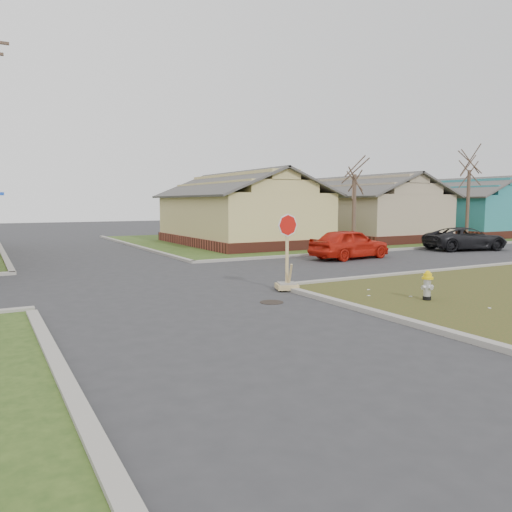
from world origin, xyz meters
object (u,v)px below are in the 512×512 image
fire_hydrant (427,284)px  red_sedan (350,244)px  stop_sign (287,273)px  dark_pickup (466,239)px

fire_hydrant → red_sedan: size_ratio=0.19×
fire_hydrant → red_sedan: (4.89, 9.17, 0.23)m
stop_sign → dark_pickup: bearing=41.2°
stop_sign → red_sedan: stop_sign is taller
fire_hydrant → stop_sign: 4.07m
fire_hydrant → dark_pickup: size_ratio=0.17×
fire_hydrant → dark_pickup: (13.43, 9.38, 0.15)m
stop_sign → red_sedan: (7.29, 5.88, 0.17)m
fire_hydrant → red_sedan: 10.39m
stop_sign → fire_hydrant: bearing=-33.7°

